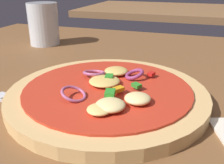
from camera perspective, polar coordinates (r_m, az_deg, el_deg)
dining_table at (r=0.39m, az=8.09°, el=-6.23°), size 1.21×0.96×0.03m
pizza at (r=0.37m, az=-0.95°, el=-2.52°), size 0.29×0.29×0.04m
beer_glass at (r=0.70m, az=-15.03°, el=12.05°), size 0.08×0.08×0.11m
background_table at (r=1.57m, az=10.83°, el=15.49°), size 0.87×0.63×0.03m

